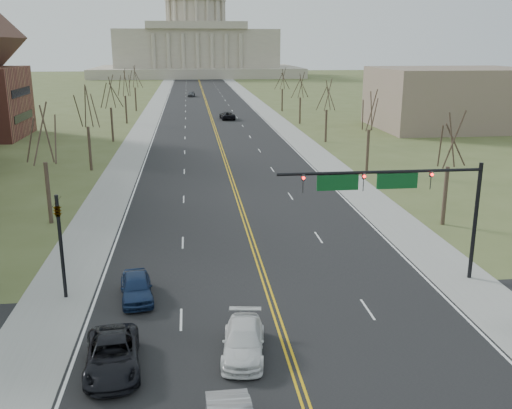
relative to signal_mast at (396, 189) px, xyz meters
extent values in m
cube|color=black|center=(-7.45, 96.50, -5.76)|extent=(20.00, 380.00, 0.01)
cube|color=black|center=(-7.45, -7.50, -5.76)|extent=(120.00, 14.00, 0.01)
cube|color=gray|center=(-19.45, 96.50, -5.75)|extent=(4.00, 380.00, 0.03)
cube|color=gray|center=(4.55, 96.50, -5.75)|extent=(4.00, 380.00, 0.03)
cube|color=gold|center=(-7.45, 96.50, -5.75)|extent=(0.42, 380.00, 0.01)
cube|color=silver|center=(-17.25, 96.50, -5.75)|extent=(0.15, 380.00, 0.01)
cube|color=silver|center=(2.35, 96.50, -5.75)|extent=(0.15, 380.00, 0.01)
cube|color=#B4AA96|center=(-7.45, 236.50, -3.76)|extent=(90.00, 60.00, 4.00)
cube|color=#B4AA96|center=(-7.45, 236.50, 6.24)|extent=(70.00, 40.00, 16.00)
cube|color=#B4AA96|center=(-7.45, 216.00, 15.74)|extent=(42.00, 3.00, 3.00)
cylinder|color=#B4AA96|center=(-7.45, 236.50, 20.24)|extent=(24.00, 24.00, 12.00)
cylinder|color=black|center=(5.05, 0.00, -2.16)|extent=(0.24, 0.24, 7.20)
cylinder|color=black|center=(-0.95, 0.00, 1.04)|extent=(12.00, 0.18, 0.18)
imported|color=black|center=(2.05, 0.00, 0.49)|extent=(0.35, 0.40, 1.10)
sphere|color=#FF0C0C|center=(2.05, -0.15, 0.84)|extent=(0.18, 0.18, 0.18)
imported|color=black|center=(-1.95, 0.00, 0.49)|extent=(0.35, 0.40, 1.10)
sphere|color=#FF0C0C|center=(-1.95, -0.15, 0.84)|extent=(0.18, 0.18, 0.18)
imported|color=black|center=(-5.45, 0.00, 0.49)|extent=(0.35, 0.40, 1.10)
sphere|color=#FF0C0C|center=(-5.45, -0.15, 0.84)|extent=(0.18, 0.18, 0.18)
cube|color=#0C4C1E|center=(0.05, 0.00, 0.49)|extent=(2.40, 0.12, 0.90)
cube|color=#0C4C1E|center=(-3.45, 0.00, 0.49)|extent=(2.40, 0.12, 0.90)
cylinder|color=black|center=(-18.95, 0.00, -2.76)|extent=(0.20, 0.20, 6.00)
imported|color=black|center=(-18.95, 0.00, -0.56)|extent=(0.32, 0.36, 0.99)
cylinder|color=#3C2C23|center=(8.05, 10.50, -3.42)|extent=(0.32, 0.32, 4.68)
cylinder|color=#3C2C23|center=(-22.95, 14.50, -3.29)|extent=(0.32, 0.32, 4.95)
cylinder|color=#3C2C23|center=(8.05, 30.50, -3.42)|extent=(0.32, 0.32, 4.68)
cylinder|color=#3C2C23|center=(-22.95, 34.50, -3.29)|extent=(0.32, 0.32, 4.95)
cylinder|color=#3C2C23|center=(8.05, 50.50, -3.42)|extent=(0.32, 0.32, 4.68)
cylinder|color=#3C2C23|center=(-22.95, 54.50, -3.29)|extent=(0.32, 0.32, 4.95)
cylinder|color=#3C2C23|center=(8.05, 70.50, -3.42)|extent=(0.32, 0.32, 4.68)
cylinder|color=#3C2C23|center=(-22.95, 74.50, -3.29)|extent=(0.32, 0.32, 4.95)
cylinder|color=#3C2C23|center=(8.05, 90.50, -3.42)|extent=(0.32, 0.32, 4.68)
cylinder|color=#3C2C23|center=(-22.95, 94.50, -3.29)|extent=(0.32, 0.32, 4.95)
cube|color=black|center=(-36.90, 60.50, -2.61)|extent=(0.10, 9.80, 1.20)
cube|color=black|center=(-36.90, 60.50, 1.06)|extent=(0.10, 9.80, 1.20)
cube|color=#7A6A56|center=(32.55, 62.50, -0.76)|extent=(25.00, 20.00, 10.00)
imported|color=black|center=(-15.36, -7.92, -5.05)|extent=(2.82, 5.26, 1.41)
imported|color=white|center=(-9.54, -7.31, -5.08)|extent=(2.48, 4.84, 1.34)
imported|color=navy|center=(-14.93, -0.72, -5.02)|extent=(2.25, 4.44, 1.45)
imported|color=black|center=(-4.51, 78.13, -5.01)|extent=(2.90, 5.54, 1.49)
imported|color=#52555B|center=(-10.96, 128.11, -5.01)|extent=(2.24, 4.52, 1.48)
camera|label=1|loc=(-11.69, -30.66, 8.04)|focal=40.00mm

